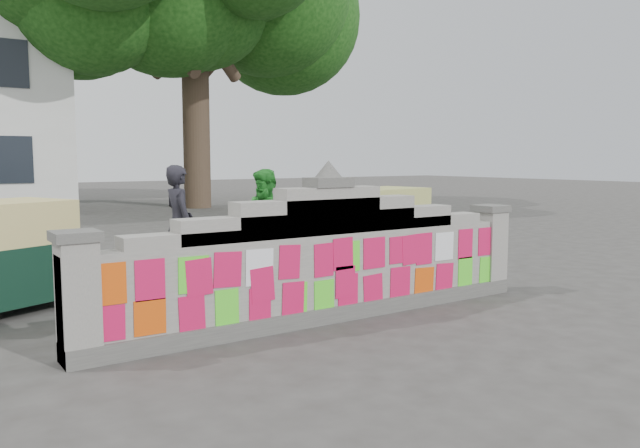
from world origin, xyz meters
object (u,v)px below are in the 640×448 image
at_px(rickshaw_right, 373,224).
at_px(cyclist_bike, 180,264).
at_px(cyclist_rider, 179,240).
at_px(pedestrian, 267,223).

bearing_deg(rickshaw_right, cyclist_bike, 2.80).
bearing_deg(cyclist_rider, pedestrian, -70.00).
relative_size(cyclist_bike, rickshaw_right, 0.71).
bearing_deg(cyclist_bike, pedestrian, -70.00).
bearing_deg(rickshaw_right, pedestrian, -3.22).
xyz_separation_m(cyclist_rider, pedestrian, (1.84, 0.66, 0.08)).
bearing_deg(cyclist_rider, cyclist_bike, 0.00).
bearing_deg(cyclist_bike, cyclist_rider, 0.00).
distance_m(pedestrian, rickshaw_right, 2.58).
xyz_separation_m(cyclist_rider, rickshaw_right, (4.40, 0.92, -0.09)).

